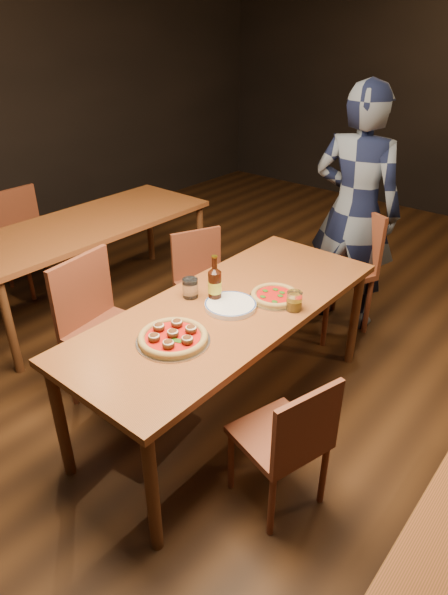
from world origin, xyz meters
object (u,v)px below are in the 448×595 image
Objects in this scene: plate_stack at (230,305)px; beer_bottle at (215,286)px; table_main at (230,316)px; diner at (355,211)px; pizza_margherita at (275,296)px; chair_nbr_left at (32,240)px; chair_main_e at (279,435)px; water_glass at (190,288)px; pizza_meatball at (173,337)px; amber_glass at (294,301)px; table_left at (89,230)px; chair_end at (334,270)px; chair_main_nw at (112,333)px; chair_main_sw at (207,287)px.

beer_bottle is at bearing 179.49° from plate_stack.
diner reaches higher than table_main.
chair_nbr_left is at bearing -178.81° from pizza_margherita.
table_main is 7.35× the size of beer_bottle.
chair_main_e is 0.96m from water_glass.
amber_glass reaches higher than pizza_meatball.
amber_glass is (0.28, 0.21, 0.04)m from plate_stack.
chair_nbr_left is 3.36× the size of beer_bottle.
table_left is at bearing 169.99° from table_main.
chair_nbr_left is at bearing 165.36° from pizza_meatball.
amber_glass is (0.29, 0.64, 0.03)m from pizza_meatball.
beer_bottle reaches higher than chair_end.
amber_glass is at bearing -135.47° from chair_main_e.
chair_nbr_left is (-1.77, 0.53, -0.03)m from chair_main_nw.
table_left is 1.86m from pizza_margherita.
table_left is at bearing 165.89° from water_glass.
beer_bottle is at bearing -110.79° from chair_main_sw.
diner is at bearing 89.67° from table_main.
chair_end is 1.38m from water_glass.
pizza_meatball is (2.40, -0.63, 0.32)m from chair_nbr_left.
chair_end reaches higher than chair_nbr_left.
chair_main_e is at bearing -52.39° from pizza_margherita.
pizza_meatball is at bearing -122.16° from chair_main_sw.
table_main is at bearing -10.01° from table_left.
amber_glass is (0.31, -1.07, 0.31)m from chair_end.
table_left is (-1.70, 0.30, 0.00)m from table_main.
chair_main_nw is 9.12× the size of amber_glass.
chair_main_nw is 0.70m from pizza_meatball.
diner is at bearing 96.65° from pizza_margherita.
chair_end is 9.21× the size of amber_glass.
amber_glass is (0.30, 0.19, 0.13)m from table_main.
chair_nbr_left is at bearing 173.69° from water_glass.
table_main is at bearing -124.24° from pizza_margherita.
pizza_margherita reaches higher than table_main.
chair_end reaches higher than pizza_meatball.
water_glass is at bearing -92.80° from chair_main_e.
table_left is 1.95m from chair_end.
table_left is 2.45× the size of chair_main_e.
chair_main_e is 1.96m from diner.
plate_stack is at bearing -10.47° from table_left.
chair_main_e is at bearing -45.96° from chair_end.
diner is (-0.29, 1.26, 0.11)m from amber_glass.
water_glass is (-0.25, -0.05, 0.04)m from plate_stack.
table_main is 2.19× the size of chair_nbr_left.
table_left is 0.73m from chair_nbr_left.
pizza_margherita is 2.75× the size of amber_glass.
diner is (-0.00, 1.90, 0.14)m from pizza_meatball.
chair_main_e is 2.21× the size of pizza_meatball.
chair_nbr_left reaches higher than pizza_margherita.
chair_main_e is at bearing -61.49° from amber_glass.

